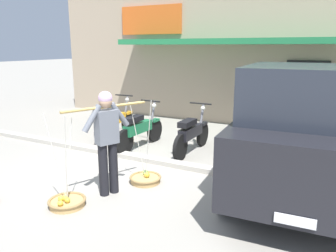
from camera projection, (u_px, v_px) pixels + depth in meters
ground_plane at (130, 172)px, 6.32m from camera, size 90.00×90.00×0.00m
sidewalk_curb at (149, 159)px, 6.91m from camera, size 20.00×0.24×0.10m
fruit_vendor at (107, 136)px, 5.19m from camera, size 0.62×1.34×1.70m
fruit_basket_left_side at (145, 178)px, 5.85m from camera, size 0.57×0.57×1.45m
fruit_basket_right_side at (67, 202)px, 4.96m from camera, size 0.57×0.57×1.45m
motorcycle_nearest_shop at (115, 121)px, 8.63m from camera, size 0.54×1.82×1.09m
motorcycle_second_in_row at (140, 130)px, 7.74m from camera, size 0.54×1.82×1.09m
motorcycle_third_in_row at (192, 134)px, 7.37m from camera, size 0.54×1.82×1.09m
parked_truck at (307, 129)px, 5.45m from camera, size 2.37×4.80×2.10m
storefront_building at (257, 54)px, 11.81m from camera, size 13.00×6.00×4.20m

